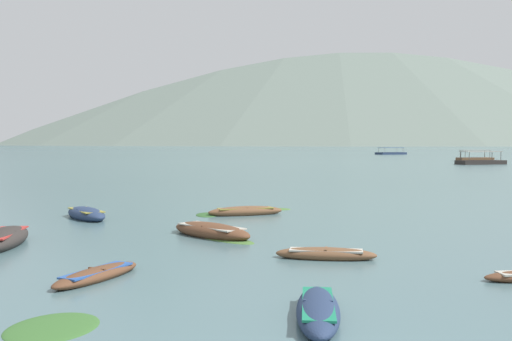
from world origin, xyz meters
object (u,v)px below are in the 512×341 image
(rowboat_0, at_px, (211,231))
(rowboat_8, at_px, (3,239))
(rowboat_6, at_px, (97,275))
(ferry_0, at_px, (391,153))
(rowboat_2, at_px, (246,211))
(ferry_1, at_px, (475,159))
(ferry_2, at_px, (481,162))
(rowboat_5, at_px, (86,214))
(rowboat_9, at_px, (318,310))
(rowboat_4, at_px, (326,254))

(rowboat_0, height_order, rowboat_8, rowboat_8)
(rowboat_6, bearing_deg, ferry_0, 69.00)
(rowboat_2, bearing_deg, ferry_1, 57.64)
(rowboat_0, relative_size, ferry_0, 0.38)
(ferry_2, bearing_deg, rowboat_6, -122.47)
(rowboat_2, distance_m, rowboat_6, 15.01)
(rowboat_5, height_order, rowboat_9, rowboat_5)
(ferry_0, distance_m, ferry_1, 72.17)
(rowboat_5, bearing_deg, rowboat_4, -48.40)
(rowboat_9, bearing_deg, rowboat_6, 142.62)
(rowboat_5, bearing_deg, rowboat_8, -101.28)
(ferry_2, bearing_deg, rowboat_4, -119.59)
(rowboat_8, relative_size, ferry_0, 0.40)
(rowboat_6, bearing_deg, ferry_2, 57.53)
(rowboat_9, height_order, ferry_1, ferry_1)
(rowboat_0, distance_m, rowboat_2, 7.17)
(rowboat_8, xyz_separation_m, rowboat_9, (9.86, -9.83, -0.08))
(rowboat_9, distance_m, ferry_0, 189.69)
(rowboat_5, height_order, rowboat_6, rowboat_5)
(rowboat_0, xyz_separation_m, ferry_0, (63.93, 168.02, 0.23))
(rowboat_4, xyz_separation_m, ferry_0, (60.25, 172.96, 0.30))
(rowboat_8, xyz_separation_m, ferry_2, (57.60, 77.87, 0.20))
(rowboat_6, relative_size, ferry_2, 0.35)
(rowboat_0, xyz_separation_m, rowboat_4, (3.69, -4.93, -0.07))
(rowboat_4, height_order, rowboat_8, rowboat_8)
(ferry_0, xyz_separation_m, ferry_1, (-5.50, -71.96, 0.00))
(rowboat_5, height_order, ferry_1, ferry_1)
(rowboat_9, xyz_separation_m, ferry_1, (56.31, 107.37, 0.27))
(rowboat_4, bearing_deg, rowboat_6, -162.28)
(rowboat_0, bearing_deg, ferry_1, 58.69)
(rowboat_5, xyz_separation_m, ferry_0, (70.13, 161.82, 0.22))
(ferry_0, height_order, ferry_1, same)
(rowboat_4, relative_size, rowboat_8, 0.77)
(rowboat_2, distance_m, ferry_2, 84.41)
(rowboat_2, distance_m, rowboat_5, 8.16)
(rowboat_2, height_order, rowboat_9, rowboat_2)
(rowboat_9, xyz_separation_m, ferry_0, (61.81, 179.34, 0.27))
(rowboat_5, distance_m, rowboat_8, 7.83)
(ferry_1, bearing_deg, rowboat_8, -124.15)
(rowboat_0, distance_m, rowboat_8, 7.87)
(rowboat_5, bearing_deg, rowboat_0, -45.00)
(ferry_2, bearing_deg, rowboat_0, -123.13)
(rowboat_0, xyz_separation_m, ferry_1, (58.43, 96.06, 0.23))
(rowboat_6, relative_size, ferry_0, 0.29)
(rowboat_6, distance_m, rowboat_9, 6.83)
(ferry_1, distance_m, ferry_2, 21.46)
(ferry_0, xyz_separation_m, ferry_2, (-14.07, -91.64, 0.00))
(rowboat_2, distance_m, rowboat_8, 12.79)
(rowboat_5, xyz_separation_m, rowboat_6, (2.90, -13.37, -0.09))
(rowboat_9, height_order, ferry_0, ferry_0)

